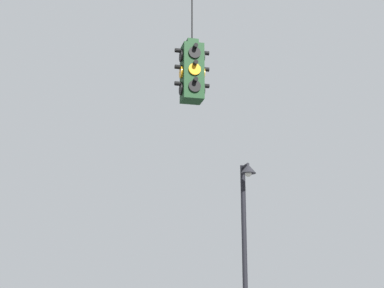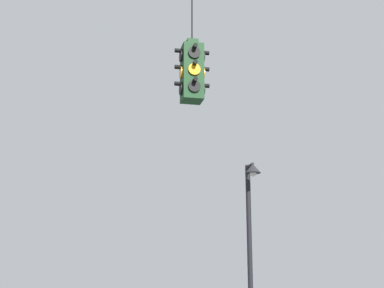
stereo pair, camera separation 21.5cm
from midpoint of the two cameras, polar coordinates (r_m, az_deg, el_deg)
name	(u,v)px [view 1 (the left image)]	position (r m, az deg, el deg)	size (l,w,h in m)	color
traffic_light_over_intersection	(192,71)	(9.75, -0.64, 7.07)	(0.58, 0.58, 3.40)	#143819
street_lamp	(246,233)	(14.10, 4.82, -8.58)	(0.38, 0.66, 4.95)	black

